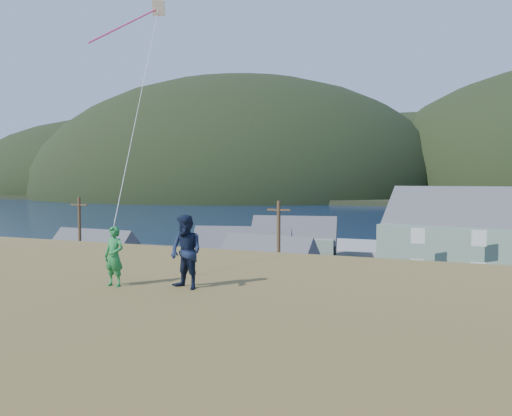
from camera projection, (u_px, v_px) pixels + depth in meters
The scene contains 15 objects.
ground at pixel (295, 337), 31.37m from camera, with size 900.00×900.00×0.00m, color #0A1638.
grass_strip at pixel (285, 346), 29.52m from camera, with size 110.00×8.00×0.10m, color #4C3D19.
waterfront_lot at pixel (349, 284), 47.12m from camera, with size 72.00×36.00×0.12m, color #28282B.
wharf at pixel (340, 247), 70.64m from camera, with size 26.00×14.00×0.90m, color gray.
far_shore at pixel (442, 194), 336.96m from camera, with size 900.00×320.00×2.00m, color black.
far_hills at pixel (508, 195), 276.73m from camera, with size 760.00×265.00×143.00m.
shed_teal at pixel (89, 263), 44.71m from camera, with size 8.63×6.29×6.57m.
shed_palegreen_near at pixel (241, 260), 46.12m from camera, with size 10.25×7.69×6.66m.
shed_white at pixel (265, 270), 41.07m from camera, with size 8.49×6.13×6.35m.
shed_palegreen_far at pixel (294, 242), 59.42m from camera, with size 10.98×7.47×6.80m.
utility_poles at pixel (296, 261), 32.67m from camera, with size 34.46×0.24×9.83m.
parked_cars at pixel (259, 261), 55.60m from camera, with size 20.32×12.98×1.54m.
kite_flyer_green at pixel (114, 256), 12.30m from camera, with size 0.54×0.35×1.48m, color #227C39.
kite_flyer_navy at pixel (186, 252), 11.99m from camera, with size 0.87×0.68×1.79m, color #141E38.
kite_rig at pixel (153, 13), 18.48m from camera, with size 2.00×3.47×10.27m.
Camera 1 is at (9.26, -29.58, 9.79)m, focal length 35.00 mm.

